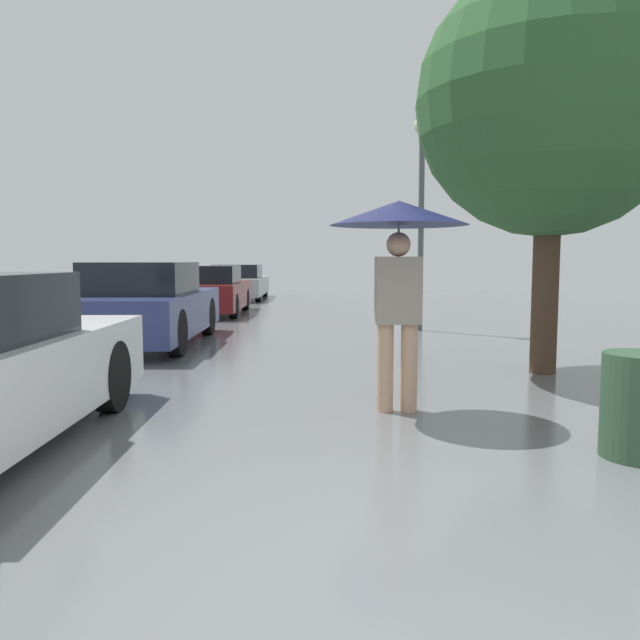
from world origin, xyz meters
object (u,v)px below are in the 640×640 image
parked_car_farthest (238,283)px  street_lamp (422,187)px  parked_car_third (210,291)px  parked_car_second (146,306)px  tree (552,102)px  pedestrian (399,237)px

parked_car_farthest → street_lamp: bearing=-64.7°
parked_car_farthest → parked_car_third: bearing=-90.0°
parked_car_second → tree: (5.49, -2.63, 2.58)m
tree → street_lamp: 4.68m
parked_car_third → parked_car_farthest: 6.13m
street_lamp → parked_car_farthest: bearing=115.3°
parked_car_third → tree: (5.41, -8.40, 2.63)m
pedestrian → street_lamp: 6.74m
tree → street_lamp: (-0.71, 4.60, -0.45)m
parked_car_third → tree: bearing=-57.2°
parked_car_second → parked_car_third: (0.08, 5.77, -0.05)m
tree → parked_car_second: bearing=154.4°
parked_car_third → street_lamp: bearing=-39.0°
tree → pedestrian: bearing=-136.8°
parked_car_third → tree: 10.33m
pedestrian → tree: 3.23m
parked_car_second → street_lamp: street_lamp is taller
parked_car_second → parked_car_third: size_ratio=1.06×
parked_car_second → tree: bearing=-25.6°
parked_car_third → street_lamp: street_lamp is taller
pedestrian → parked_car_farthest: bearing=101.6°
tree → street_lamp: bearing=98.8°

